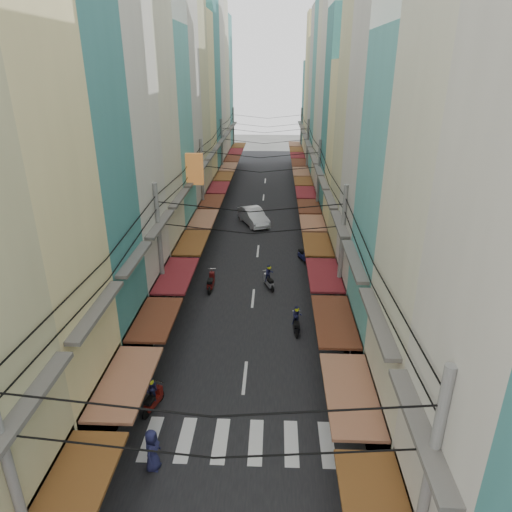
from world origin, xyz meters
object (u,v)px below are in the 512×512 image
(bicycle, at_px, (390,364))
(traffic_sign, at_px, (350,346))
(market_umbrella, at_px, (404,420))
(white_car, at_px, (253,224))

(bicycle, bearing_deg, traffic_sign, 125.03)
(bicycle, relative_size, market_umbrella, 0.64)
(white_car, height_order, bicycle, white_car)
(bicycle, bearing_deg, market_umbrella, 168.17)
(market_umbrella, bearing_deg, bicycle, 78.94)
(white_car, relative_size, bicycle, 3.18)
(white_car, distance_m, bicycle, 22.72)
(market_umbrella, bearing_deg, traffic_sign, 103.41)
(white_car, relative_size, market_umbrella, 2.04)
(market_umbrella, bearing_deg, white_car, 103.35)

